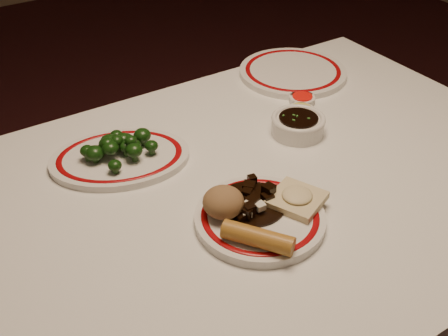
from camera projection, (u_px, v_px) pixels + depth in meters
dining_table at (274, 207)px, 1.20m from camera, size 1.20×0.90×0.75m
main_plate at (260, 218)px, 1.02m from camera, size 0.26×0.26×0.02m
rice_mound at (223, 202)px, 1.00m from camera, size 0.08×0.08×0.05m
spring_roll at (258, 238)px, 0.94m from camera, size 0.10×0.12×0.03m
fried_wonton at (297, 198)px, 1.04m from camera, size 0.12×0.12×0.03m
stirfry_heap at (250, 202)px, 1.03m from camera, size 0.13×0.13×0.03m
broccoli_plate at (120, 158)px, 1.18m from camera, size 0.35×0.32×0.02m
broccoli_pile at (117, 146)px, 1.16m from camera, size 0.15×0.13×0.05m
soy_bowl at (298, 126)px, 1.26m from camera, size 0.12×0.12×0.04m
sweet_sour_dish at (302, 99)px, 1.38m from camera, size 0.06×0.06×0.02m
mustard_dish at (301, 111)px, 1.33m from camera, size 0.06×0.06×0.02m
far_plate at (293, 72)px, 1.50m from camera, size 0.32×0.32×0.02m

